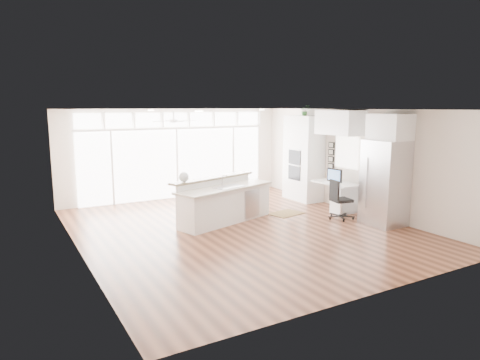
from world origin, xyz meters
TOP-DOWN VIEW (x-y plane):
  - floor at (0.00, 0.00)m, footprint 7.00×8.00m
  - ceiling at (0.00, 0.00)m, footprint 7.00×8.00m
  - wall_back at (0.00, 4.00)m, footprint 7.00×0.04m
  - wall_front at (0.00, -4.00)m, footprint 7.00×0.04m
  - wall_left at (-3.50, 0.00)m, footprint 0.04×8.00m
  - wall_right at (3.50, 0.00)m, footprint 0.04×8.00m
  - glass_wall at (0.00, 3.94)m, footprint 5.80×0.06m
  - transom_row at (0.00, 3.94)m, footprint 5.90×0.06m
  - desk_window at (3.46, 0.30)m, footprint 0.04×0.85m
  - ceiling_fan at (-0.50, 2.80)m, footprint 1.16×1.16m
  - recessed_lights at (0.00, 0.20)m, footprint 3.40×3.00m
  - oven_cabinet at (3.17, 1.80)m, footprint 0.64×1.20m
  - desk_nook at (3.13, 0.30)m, footprint 0.72×1.30m
  - upper_cabinets at (3.17, 0.30)m, footprint 0.64×1.30m
  - refrigerator at (3.11, -1.35)m, footprint 0.76×0.90m
  - fridge_cabinet at (3.17, -1.35)m, footprint 0.64×0.90m
  - framed_photos at (3.46, 0.92)m, footprint 0.06×0.22m
  - kitchen_island at (-0.03, 0.70)m, footprint 2.84×1.76m
  - rug at (1.71, 0.62)m, footprint 0.95×0.77m
  - office_chair at (2.59, -0.48)m, footprint 0.59×0.56m
  - fishbowl at (-1.05, 0.80)m, footprint 0.31×0.31m
  - monitor at (3.05, 0.30)m, footprint 0.15×0.49m
  - keyboard at (2.88, 0.30)m, footprint 0.17×0.35m
  - potted_plant at (3.17, 1.80)m, footprint 0.29×0.32m

SIDE VIEW (x-z plane):
  - floor at x=0.00m, z-range -0.02..0.00m
  - rug at x=1.71m, z-range 0.00..0.01m
  - desk_nook at x=3.13m, z-range 0.00..0.76m
  - office_chair at x=2.59m, z-range 0.00..0.98m
  - kitchen_island at x=-0.03m, z-range 0.00..1.06m
  - keyboard at x=2.88m, z-range 0.76..0.78m
  - monitor at x=3.05m, z-range 0.76..1.16m
  - refrigerator at x=3.11m, z-range 0.00..2.00m
  - glass_wall at x=0.00m, z-range 0.01..2.09m
  - fishbowl at x=-1.05m, z-range 1.06..1.29m
  - oven_cabinet at x=3.17m, z-range 0.00..2.50m
  - wall_back at x=0.00m, z-range 0.00..2.70m
  - wall_front at x=0.00m, z-range 0.00..2.70m
  - wall_left at x=-3.50m, z-range 0.00..2.70m
  - wall_right at x=3.50m, z-range 0.00..2.70m
  - framed_photos at x=3.46m, z-range 1.00..1.80m
  - desk_window at x=3.46m, z-range 1.12..1.98m
  - fridge_cabinet at x=3.17m, z-range 2.00..2.60m
  - upper_cabinets at x=3.17m, z-range 2.03..2.67m
  - transom_row at x=0.00m, z-range 2.18..2.58m
  - ceiling_fan at x=-0.50m, z-range 2.32..2.64m
  - potted_plant at x=3.17m, z-range 2.50..2.73m
  - recessed_lights at x=0.00m, z-range 2.67..2.69m
  - ceiling at x=0.00m, z-range 2.69..2.71m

